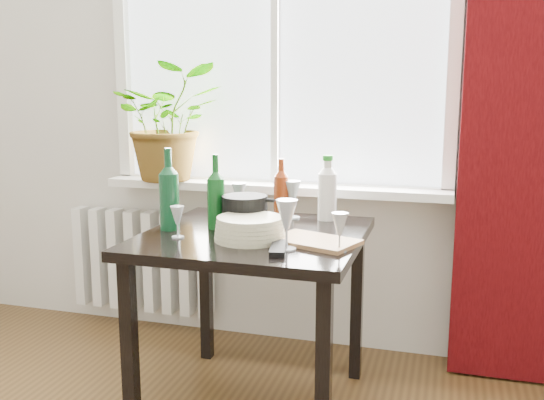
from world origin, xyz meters
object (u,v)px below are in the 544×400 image
(radiator, at_px, (143,260))
(wineglass_front_right, at_px, (287,224))
(wine_bottle_left, at_px, (169,189))
(bottle_amber, at_px, (281,188))
(plate_stack, at_px, (250,229))
(wine_bottle_right, at_px, (216,191))
(wineglass_far_right, at_px, (340,232))
(wineglass_back_center, at_px, (293,199))
(wineglass_front_left, at_px, (178,222))
(table, at_px, (254,255))
(cleaning_bottle, at_px, (327,187))
(tv_remote, at_px, (279,248))
(wineglass_back_left, at_px, (239,200))
(fondue_pot, at_px, (245,213))
(cutting_board, at_px, (315,241))
(potted_plant, at_px, (169,122))

(radiator, distance_m, wineglass_front_right, 1.42)
(wine_bottle_left, height_order, bottle_amber, wine_bottle_left)
(bottle_amber, xyz_separation_m, plate_stack, (-0.00, -0.42, -0.09))
(wine_bottle_right, height_order, wineglass_far_right, wine_bottle_right)
(wine_bottle_left, xyz_separation_m, wineglass_back_center, (0.42, 0.35, -0.08))
(wineglass_far_right, height_order, wineglass_front_left, wineglass_far_right)
(table, relative_size, wineglass_front_left, 6.75)
(cleaning_bottle, relative_size, tv_remote, 1.55)
(wineglass_back_left, height_order, fondue_pot, wineglass_back_left)
(bottle_amber, distance_m, cleaning_bottle, 0.20)
(cleaning_bottle, bearing_deg, radiator, 163.96)
(wine_bottle_left, bearing_deg, wineglass_back_center, 39.78)
(wineglass_back_center, distance_m, plate_stack, 0.43)
(cleaning_bottle, bearing_deg, plate_stack, -115.36)
(wine_bottle_right, relative_size, wineglass_front_right, 1.66)
(table, bearing_deg, cutting_board, -20.10)
(wineglass_far_right, relative_size, wineglass_back_center, 0.83)
(wine_bottle_right, bearing_deg, wineglass_front_left, -112.61)
(tv_remote, bearing_deg, potted_plant, 123.25)
(wine_bottle_right, height_order, wineglass_back_center, wine_bottle_right)
(fondue_pot, bearing_deg, wineglass_back_left, 118.88)
(radiator, distance_m, cutting_board, 1.39)
(cutting_board, bearing_deg, wineglass_back_center, 115.23)
(wineglass_front_right, distance_m, cutting_board, 0.16)
(wineglass_front_left, bearing_deg, plate_stack, 9.77)
(plate_stack, bearing_deg, wineglass_far_right, -10.51)
(cutting_board, bearing_deg, wine_bottle_right, 163.84)
(wineglass_back_left, bearing_deg, cutting_board, -40.71)
(wineglass_front_right, bearing_deg, bottle_amber, 107.78)
(table, distance_m, wineglass_front_left, 0.34)
(wineglass_front_right, bearing_deg, tv_remote, -132.56)
(wine_bottle_right, relative_size, wineglass_back_center, 1.79)
(cutting_board, bearing_deg, radiator, 146.95)
(wineglass_back_center, xyz_separation_m, wineglass_back_left, (-0.24, -0.04, -0.01))
(cleaning_bottle, relative_size, cutting_board, 0.93)
(radiator, height_order, wine_bottle_left, wine_bottle_left)
(wineglass_front_left, bearing_deg, fondue_pot, 43.02)
(radiator, xyz_separation_m, tv_remote, (1.02, -0.87, 0.37))
(cleaning_bottle, distance_m, tv_remote, 0.58)
(plate_stack, height_order, fondue_pot, fondue_pot)
(bottle_amber, height_order, cutting_board, bottle_amber)
(wineglass_front_right, relative_size, plate_stack, 0.68)
(radiator, xyz_separation_m, table, (0.85, -0.63, 0.27))
(wineglass_far_right, bearing_deg, wineglass_back_center, 121.28)
(wineglass_far_right, bearing_deg, cleaning_bottle, 106.22)
(wineglass_front_left, bearing_deg, radiator, 126.93)
(bottle_amber, relative_size, cutting_board, 0.88)
(wineglass_front_right, xyz_separation_m, wineglass_far_right, (0.18, 0.03, -0.02))
(wineglass_front_right, relative_size, wineglass_back_left, 1.19)
(wineglass_front_right, relative_size, fondue_pot, 0.88)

